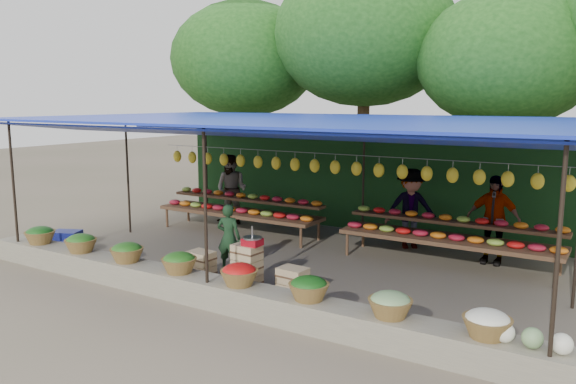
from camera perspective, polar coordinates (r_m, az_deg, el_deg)
The scene contains 16 objects.
ground at distance 11.18m, azimuth 1.43°, elevation -7.09°, with size 60.00×60.00×0.00m, color #625C48.
stone_curb at distance 8.95m, azimuth -7.56°, elevation -10.05°, with size 10.60×0.55×0.40m, color #736E5C.
stall_canopy at distance 10.79m, azimuth 1.67°, elevation 6.75°, with size 10.80×6.60×2.82m.
produce_baskets at distance 8.90m, azimuth -8.12°, elevation -7.71°, with size 8.98×0.58×0.34m.
netting_backdrop at distance 13.67m, azimuth 8.09°, elevation 1.21°, with size 10.60×0.06×2.50m, color #1A4117.
tree_row at distance 16.19m, azimuth 14.36°, elevation 14.52°, with size 16.51×5.50×7.12m.
fruit_table_left at distance 13.46m, azimuth -4.86°, elevation -1.63°, with size 4.21×0.95×0.93m.
fruit_table_right at distance 11.30m, azimuth 16.08°, elevation -4.09°, with size 4.21×0.95×0.93m.
crate_counter at distance 9.58m, azimuth -4.33°, elevation -7.98°, with size 2.37×0.37×0.77m.
weighing_scale at distance 9.35m, azimuth -3.64°, elevation -4.98°, with size 0.31×0.31×0.33m.
vendor_seated at distance 10.52m, azimuth -6.04°, elevation -4.61°, with size 0.46×0.30×1.27m, color #19381E.
customer_left at distance 14.46m, azimuth -5.76°, elevation 0.26°, with size 0.87×0.68×1.78m, color slate.
customer_mid at distance 12.29m, azimuth 12.38°, elevation -1.66°, with size 1.11×0.64×1.72m, color slate.
customer_right at distance 11.57m, azimuth 20.12°, elevation -2.66°, with size 1.02×0.43×1.74m, color slate.
blue_crate_front at distance 13.18m, azimuth -21.57°, elevation -4.44°, with size 0.57×0.41×0.34m, color navy.
blue_crate_back at distance 12.44m, azimuth -21.42°, elevation -5.42°, with size 0.44×0.31×0.26m, color navy.
Camera 1 is at (5.37, -9.28, 3.16)m, focal length 35.00 mm.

